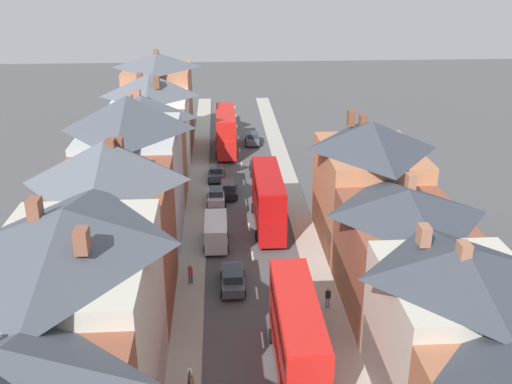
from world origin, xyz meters
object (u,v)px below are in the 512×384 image
delivery_van (216,231)px  pedestrian_near_right (191,384)px  car_mid_black (228,188)px  car_near_silver (216,196)px  pedestrian_mid_left (328,297)px  car_mid_white (305,313)px  double_decker_bus_mid_street (268,199)px  car_parked_left_a (252,138)px  double_decker_bus_lead (297,336)px  car_far_grey (233,278)px  pedestrian_mid_right (190,273)px  car_parked_right_a (216,173)px  car_parked_right_b (258,167)px  double_decker_bus_far_approaching (226,130)px

delivery_van → pedestrian_near_right: size_ratio=3.23×
car_mid_black → car_near_silver: bearing=-121.5°
pedestrian_mid_left → car_mid_white: bearing=-139.1°
double_decker_bus_mid_street → car_parked_left_a: size_ratio=2.66×
car_mid_black → double_decker_bus_mid_street: bearing=-66.0°
double_decker_bus_lead → car_parked_left_a: double_decker_bus_lead is taller
car_mid_white → car_far_grey: car_mid_white is taller
double_decker_bus_mid_street → pedestrian_mid_left: (3.21, -14.58, -1.78)m
pedestrian_mid_left → pedestrian_mid_right: same height
double_decker_bus_mid_street → delivery_van: bearing=-143.5°
car_parked_right_a → car_parked_right_b: car_parked_right_a is taller
car_parked_right_b → double_decker_bus_mid_street: bearing=-90.0°
car_mid_white → pedestrian_mid_right: size_ratio=2.43×
car_parked_left_a → car_mid_white: (1.30, -42.76, -0.01)m
double_decker_bus_mid_street → car_parked_right_b: bearing=90.0°
car_far_grey → pedestrian_near_right: pedestrian_near_right is taller
car_parked_left_a → double_decker_bus_lead: bearing=-90.0°
car_parked_left_a → pedestrian_near_right: pedestrian_near_right is taller
double_decker_bus_far_approaching → car_mid_black: 15.75m
car_near_silver → car_mid_white: bearing=-74.4°
double_decker_bus_far_approaching → car_parked_left_a: bearing=38.5°
car_parked_left_a → car_near_silver: bearing=-103.4°
car_far_grey → car_parked_right_b: bearing=82.0°
car_parked_right_a → pedestrian_near_right: pedestrian_near_right is taller
car_mid_black → car_far_grey: bearing=-90.0°
double_decker_bus_far_approaching → pedestrian_mid_left: size_ratio=6.71×
double_decker_bus_lead → car_parked_left_a: (0.01, 48.19, -1.97)m
double_decker_bus_mid_street → car_mid_white: size_ratio=2.76×
delivery_van → pedestrian_mid_left: (8.10, -10.96, -0.30)m
double_decker_bus_lead → pedestrian_mid_left: bearing=65.6°
car_mid_black → pedestrian_mid_left: (6.80, -22.62, 0.22)m
car_near_silver → pedestrian_mid_left: size_ratio=2.44×
car_parked_left_a → car_mid_black: 18.84m
car_mid_white → car_far_grey: bearing=133.5°
car_parked_left_a → car_parked_right_b: size_ratio=1.03×
delivery_van → pedestrian_mid_left: bearing=-53.5°
car_parked_left_a → car_mid_black: size_ratio=0.90×
car_mid_black → double_decker_bus_far_approaching: bearing=90.0°
car_mid_black → car_mid_white: (4.90, -24.27, 0.02)m
car_near_silver → pedestrian_mid_right: 16.49m
double_decker_bus_far_approaching → pedestrian_near_right: size_ratio=6.71×
double_decker_bus_lead → car_parked_right_a: (-4.89, 34.64, -1.98)m
delivery_van → pedestrian_mid_left: size_ratio=3.23×
double_decker_bus_mid_street → pedestrian_mid_left: double_decker_bus_mid_street is taller
double_decker_bus_lead → pedestrian_near_right: size_ratio=6.71×
double_decker_bus_far_approaching → car_near_silver: bearing=-94.2°
car_mid_black → car_parked_right_b: size_ratio=1.15×
double_decker_bus_mid_street → double_decker_bus_far_approaching: 23.94m
car_parked_right_a → pedestrian_near_right: 36.43m
delivery_van → car_far_grey: bearing=-80.1°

